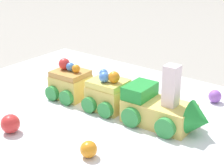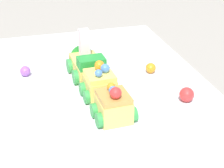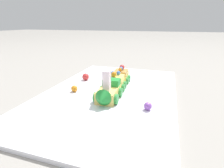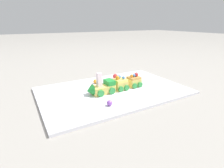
{
  "view_description": "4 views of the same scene",
  "coord_description": "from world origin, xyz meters",
  "views": [
    {
      "loc": [
        0.33,
        -0.45,
        0.29
      ],
      "look_at": [
        -0.03,
        0.01,
        0.06
      ],
      "focal_mm": 60.0,
      "sensor_mm": 36.0,
      "label": 1
    },
    {
      "loc": [
        -0.67,
        0.17,
        0.38
      ],
      "look_at": [
        -0.01,
        -0.02,
        0.02
      ],
      "focal_mm": 60.0,
      "sensor_mm": 36.0,
      "label": 2
    },
    {
      "loc": [
        0.56,
        0.19,
        0.25
      ],
      "look_at": [
        0.01,
        0.01,
        0.05
      ],
      "focal_mm": 28.0,
      "sensor_mm": 36.0,
      "label": 3
    },
    {
      "loc": [
        0.4,
        0.7,
        0.33
      ],
      "look_at": [
        0.02,
        0.02,
        0.05
      ],
      "focal_mm": 28.0,
      "sensor_mm": 36.0,
      "label": 4
    }
  ],
  "objects": [
    {
      "name": "cake_train_locomotive",
      "position": [
        0.07,
        0.02,
        0.04
      ],
      "size": [
        0.14,
        0.08,
        0.1
      ],
      "rotation": [
        0.0,
        0.0,
        0.04
      ],
      "color": "#EACC66",
      "rests_on": "display_board"
    },
    {
      "name": "cake_car_caramel",
      "position": [
        -0.12,
        0.01,
        0.04
      ],
      "size": [
        0.06,
        0.08,
        0.07
      ],
      "rotation": [
        0.0,
        0.0,
        0.04
      ],
      "color": "#EACC66",
      "rests_on": "display_board"
    },
    {
      "name": "cake_car_lemon",
      "position": [
        -0.03,
        0.01,
        0.04
      ],
      "size": [
        0.06,
        0.08,
        0.07
      ],
      "rotation": [
        0.0,
        0.0,
        0.04
      ],
      "color": "#EACC66",
      "rests_on": "display_board"
    },
    {
      "name": "ground_plane",
      "position": [
        0.0,
        0.0,
        0.0
      ],
      "size": [
        10.0,
        10.0,
        0.0
      ],
      "primitive_type": "plane",
      "color": "gray"
    },
    {
      "name": "gumball_red",
      "position": [
        -0.1,
        -0.15,
        0.03
      ],
      "size": [
        0.03,
        0.03,
        0.03
      ],
      "primitive_type": "sphere",
      "color": "red",
      "rests_on": "display_board"
    },
    {
      "name": "gumball_orange",
      "position": [
        0.04,
        -0.12,
        0.02
      ],
      "size": [
        0.02,
        0.02,
        0.02
      ],
      "primitive_type": "sphere",
      "color": "orange",
      "rests_on": "display_board"
    },
    {
      "name": "gumball_purple",
      "position": [
        0.1,
        0.15,
        0.02
      ],
      "size": [
        0.02,
        0.02,
        0.02
      ],
      "primitive_type": "sphere",
      "color": "#9956C6",
      "rests_on": "display_board"
    },
    {
      "name": "display_board",
      "position": [
        0.0,
        0.0,
        0.01
      ],
      "size": [
        0.71,
        0.46,
        0.01
      ],
      "primitive_type": "cube",
      "color": "white",
      "rests_on": "ground_plane"
    }
  ]
}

